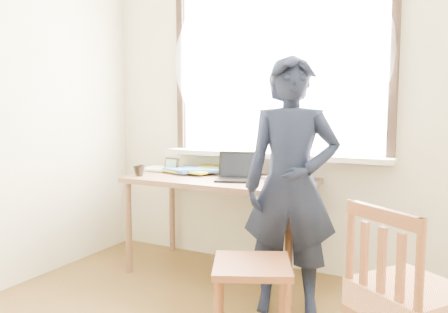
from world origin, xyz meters
The scene contains 13 objects.
room_shell centered at (-0.02, 0.20, 1.64)m, with size 3.52×4.02×2.61m.
desk centered at (-0.51, 1.63, 0.69)m, with size 1.43×0.71×0.76m.
laptop centered at (-0.35, 1.59, 0.81)m, with size 0.36×0.32×0.21m.
mug_white centered at (-0.56, 1.82, 0.81)m, with size 0.11×0.11×0.09m, color white.
mug_dark centered at (-1.13, 1.41, 0.81)m, with size 0.09×0.09×0.09m, color black.
mouse centered at (-0.07, 1.53, 0.78)m, with size 0.09×0.06×0.03m, color black.
desk_clutter centered at (-0.97, 1.84, 0.79)m, with size 0.83×0.52×0.05m.
book_a centered at (-0.95, 1.87, 0.78)m, with size 0.22×0.29×0.03m, color white.
book_b centered at (-0.16, 1.85, 0.77)m, with size 0.17×0.23×0.02m, color white.
picture_frame centered at (-1.03, 1.73, 0.82)m, with size 0.14×0.03×0.11m.
work_chair centered at (0.10, 0.85, 0.37)m, with size 0.56×0.55×0.44m.
side_chair centered at (0.92, 0.61, 0.47)m, with size 0.57×0.57×0.90m.
person centered at (0.17, 1.27, 0.81)m, with size 0.59×0.39×1.62m, color black.
Camera 1 is at (1.04, -1.32, 1.29)m, focal length 35.00 mm.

